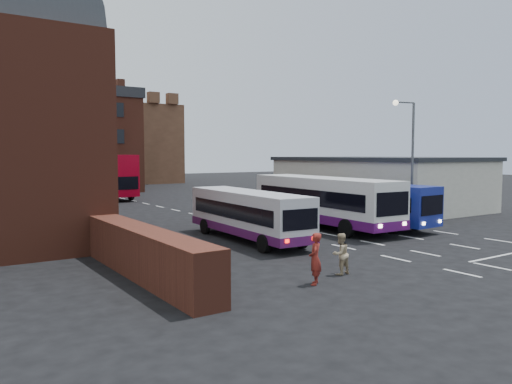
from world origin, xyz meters
TOP-DOWN VIEW (x-y plane):
  - ground at (0.00, 0.00)m, footprint 180.00×180.00m
  - forecourt_wall at (-10.20, 2.00)m, footprint 1.20×10.00m
  - cream_building at (15.00, 14.00)m, footprint 10.40×16.40m
  - brick_terrace at (-6.00, 46.00)m, footprint 22.00×10.00m
  - castle_keep at (6.00, 66.00)m, footprint 22.00×22.00m
  - bus_white_outbound at (-2.79, 6.64)m, footprint 2.77×9.48m
  - bus_white_inbound at (3.43, 7.78)m, footprint 3.25×11.40m
  - bus_blue at (6.00, 7.02)m, footprint 2.95×10.01m
  - bus_red_double at (-1.48, 35.38)m, footprint 3.44×11.23m
  - street_lamp at (8.34, 5.38)m, footprint 1.55×0.56m
  - pedestrian_red at (-5.69, -2.12)m, footprint 0.77×0.77m
  - pedestrian_beige at (-3.96, -1.56)m, footprint 0.79×0.64m

SIDE VIEW (x-z plane):
  - ground at x=0.00m, z-range 0.00..0.00m
  - pedestrian_beige at x=-3.96m, z-range 0.00..1.56m
  - forecourt_wall at x=-10.20m, z-range 0.00..1.80m
  - pedestrian_red at x=-5.69m, z-range 0.00..1.80m
  - bus_white_outbound at x=-2.79m, z-range 0.23..2.79m
  - bus_blue at x=6.00m, z-range 0.24..2.94m
  - bus_white_inbound at x=3.43m, z-range 0.28..3.36m
  - cream_building at x=15.00m, z-range 0.03..4.28m
  - bus_red_double at x=-1.48m, z-range 0.14..4.57m
  - street_lamp at x=8.34m, z-range 0.80..8.59m
  - brick_terrace at x=-6.00m, z-range 0.00..11.00m
  - castle_keep at x=6.00m, z-range 0.00..12.00m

